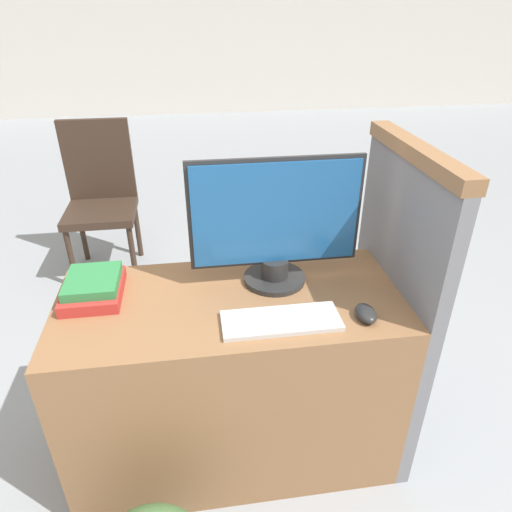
# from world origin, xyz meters

# --- Properties ---
(ground_plane) EXTENTS (20.00, 20.00, 0.00)m
(ground_plane) POSITION_xyz_m (0.00, 0.00, 0.00)
(ground_plane) COLOR #93999E
(wall_back) EXTENTS (12.00, 0.06, 2.80)m
(wall_back) POSITION_xyz_m (0.00, 6.77, 1.40)
(wall_back) COLOR beige
(wall_back) RESTS_ON ground_plane
(desk) EXTENTS (1.20, 0.56, 0.74)m
(desk) POSITION_xyz_m (0.00, 0.28, 0.37)
(desk) COLOR #8C603D
(desk) RESTS_ON ground_plane
(carrel_divider) EXTENTS (0.07, 0.66, 1.24)m
(carrel_divider) POSITION_xyz_m (0.63, 0.33, 0.63)
(carrel_divider) COLOR slate
(carrel_divider) RESTS_ON ground_plane
(monitor) EXTENTS (0.60, 0.23, 0.47)m
(monitor) POSITION_xyz_m (0.17, 0.38, 0.97)
(monitor) COLOR #282828
(monitor) RESTS_ON desk
(keyboard) EXTENTS (0.38, 0.14, 0.02)m
(keyboard) POSITION_xyz_m (0.15, 0.13, 0.75)
(keyboard) COLOR silver
(keyboard) RESTS_ON desk
(mouse) EXTENTS (0.07, 0.10, 0.04)m
(mouse) POSITION_xyz_m (0.43, 0.11, 0.76)
(mouse) COLOR #262626
(mouse) RESTS_ON desk
(book_stack) EXTENTS (0.20, 0.25, 0.07)m
(book_stack) POSITION_xyz_m (-0.47, 0.37, 0.77)
(book_stack) COLOR #B72D28
(book_stack) RESTS_ON desk
(far_chair) EXTENTS (0.44, 0.44, 0.99)m
(far_chair) POSITION_xyz_m (-0.71, 1.90, 0.54)
(far_chair) COLOR #38281E
(far_chair) RESTS_ON ground_plane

